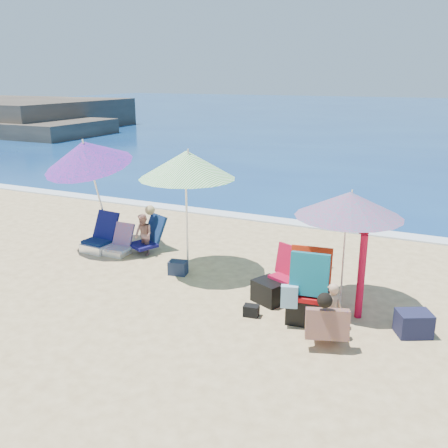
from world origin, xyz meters
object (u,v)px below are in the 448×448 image
at_px(umbrella_turquoise, 349,204).
at_px(chair_rainbow, 119,247).
at_px(umbrella_striped, 187,165).
at_px(camp_chair_left, 275,285).
at_px(camp_chair_right, 308,296).
at_px(person_left, 145,233).
at_px(umbrella_blue, 86,154).
at_px(chair_navy, 100,241).
at_px(furled_umbrella, 362,267).
at_px(person_center, 329,316).

bearing_deg(umbrella_turquoise, chair_rainbow, 174.96).
bearing_deg(umbrella_striped, chair_rainbow, 173.77).
bearing_deg(camp_chair_left, camp_chair_right, -34.83).
relative_size(umbrella_striped, camp_chair_left, 2.59).
bearing_deg(person_left, umbrella_blue, -171.59).
xyz_separation_m(umbrella_turquoise, chair_rainbow, (-4.62, 0.41, -1.48)).
distance_m(umbrella_turquoise, camp_chair_right, 1.50).
bearing_deg(chair_navy, umbrella_turquoise, -5.13).
distance_m(umbrella_striped, furled_umbrella, 3.46).
bearing_deg(chair_navy, furled_umbrella, -8.00).
bearing_deg(umbrella_striped, camp_chair_left, -16.11).
relative_size(umbrella_blue, chair_rainbow, 3.99).
bearing_deg(chair_rainbow, camp_chair_left, -11.46).
height_order(camp_chair_left, person_left, person_left).
relative_size(person_center, person_left, 0.89).
xyz_separation_m(umbrella_blue, furled_umbrella, (5.66, -0.81, -1.21)).
xyz_separation_m(umbrella_turquoise, umbrella_striped, (-2.89, 0.22, 0.36)).
relative_size(umbrella_blue, furled_umbrella, 1.69).
bearing_deg(person_center, chair_rainbow, 160.18).
bearing_deg(person_center, umbrella_striped, 153.16).
bearing_deg(umbrella_turquoise, camp_chair_left, -162.44).
xyz_separation_m(umbrella_striped, chair_rainbow, (-1.72, 0.19, -1.83)).
xyz_separation_m(umbrella_striped, umbrella_blue, (-2.46, 0.29, -0.00)).
relative_size(umbrella_turquoise, person_left, 1.99).
height_order(umbrella_turquoise, person_center, umbrella_turquoise).
xyz_separation_m(umbrella_blue, chair_rainbow, (0.74, -0.10, -1.83)).
bearing_deg(camp_chair_right, camp_chair_left, 145.17).
distance_m(camp_chair_left, camp_chair_right, 0.82).
bearing_deg(person_left, chair_rainbow, -149.22).
distance_m(chair_navy, person_left, 1.03).
bearing_deg(umbrella_turquoise, umbrella_striped, 175.66).
relative_size(camp_chair_right, person_left, 1.20).
height_order(umbrella_turquoise, camp_chair_left, umbrella_turquoise).
relative_size(umbrella_striped, chair_navy, 2.98).
relative_size(furled_umbrella, chair_rainbow, 2.35).
bearing_deg(chair_navy, umbrella_blue, 168.76).
xyz_separation_m(furled_umbrella, camp_chair_left, (-1.32, -0.02, -0.53)).
distance_m(umbrella_blue, person_left, 1.99).
bearing_deg(umbrella_blue, chair_rainbow, -7.46).
distance_m(chair_rainbow, person_left, 0.60).
bearing_deg(furled_umbrella, camp_chair_right, -144.15).
distance_m(umbrella_blue, chair_rainbow, 1.98).
xyz_separation_m(umbrella_blue, person_center, (5.44, -1.79, -1.59)).
distance_m(umbrella_striped, camp_chair_right, 3.16).
relative_size(umbrella_blue, person_center, 2.93).
height_order(furled_umbrella, camp_chair_right, furled_umbrella).
xyz_separation_m(umbrella_striped, camp_chair_right, (2.54, -1.00, -1.59)).
xyz_separation_m(furled_umbrella, camp_chair_right, (-0.66, -0.48, -0.38)).
bearing_deg(umbrella_turquoise, camp_chair_right, -114.59).
xyz_separation_m(umbrella_turquoise, person_left, (-4.15, 0.68, -1.22)).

